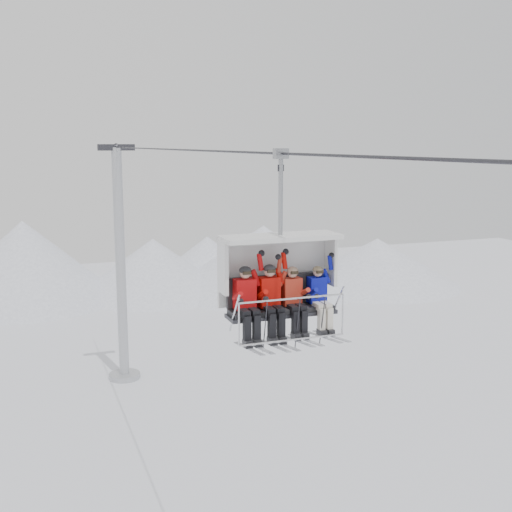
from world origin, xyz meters
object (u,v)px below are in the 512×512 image
object	(u,v)px
lift_tower_right	(121,281)
chairlift_carrier	(278,273)
skier_far_right	(319,296)
skier_center_right	(294,298)
skier_far_left	(246,300)
skier_center_left	(271,298)

from	to	relation	value
lift_tower_right	chairlift_carrier	xyz separation A→B (m)	(0.00, -23.37, 4.94)
skier_far_right	skier_center_right	bearing A→B (deg)	179.60
lift_tower_right	skier_far_left	world-z (taller)	lift_tower_right
chairlift_carrier	skier_far_right	distance (m)	1.06
chairlift_carrier	skier_center_left	xyz separation A→B (m)	(-0.28, -0.30, -0.47)
lift_tower_right	skier_far_right	distance (m)	24.11
lift_tower_right	skier_center_left	distance (m)	24.09
lift_tower_right	skier_far_left	size ratio (longest dim) A/B	7.75
lift_tower_right	skier_center_left	world-z (taller)	lift_tower_right
lift_tower_right	chairlift_carrier	size ratio (longest dim) A/B	3.38
chairlift_carrier	skier_center_right	world-z (taller)	chairlift_carrier
skier_center_left	lift_tower_right	bearing A→B (deg)	89.31
lift_tower_right	skier_far_left	bearing A→B (deg)	-92.02
skier_far_left	skier_center_left	world-z (taller)	same
lift_tower_right	chairlift_carrier	world-z (taller)	lift_tower_right
lift_tower_right	chairlift_carrier	bearing A→B (deg)	-90.00
skier_far_left	skier_center_left	xyz separation A→B (m)	(0.55, 0.00, 0.00)
skier_far_right	skier_center_left	bearing A→B (deg)	179.31
skier_far_left	lift_tower_right	bearing A→B (deg)	87.98
chairlift_carrier	skier_far_left	xyz separation A→B (m)	(-0.84, -0.30, -0.47)
skier_center_right	skier_far_right	size ratio (longest dim) A/B	1.00
skier_center_right	lift_tower_right	bearing A→B (deg)	90.60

